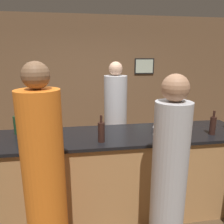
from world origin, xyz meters
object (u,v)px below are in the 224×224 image
object	(u,v)px
wine_bottle_0	(17,124)
wine_bottle_1	(101,132)
bartender	(115,128)
guest_1	(45,189)
wine_bottle_2	(213,125)
guest_3	(168,183)
ice_bucket	(28,131)

from	to	relation	value
wine_bottle_0	wine_bottle_1	world-z (taller)	wine_bottle_0
bartender	wine_bottle_1	xyz separation A→B (m)	(-0.32, -0.97, 0.30)
guest_1	wine_bottle_0	size ratio (longest dim) A/B	6.38
wine_bottle_2	wine_bottle_0	bearing A→B (deg)	170.56
guest_3	wine_bottle_0	world-z (taller)	guest_3
bartender	wine_bottle_0	bearing A→B (deg)	23.68
bartender	guest_1	bearing A→B (deg)	61.21
bartender	wine_bottle_0	xyz separation A→B (m)	(-1.28, -0.56, 0.30)
guest_3	ice_bucket	world-z (taller)	guest_3
wine_bottle_1	ice_bucket	bearing A→B (deg)	165.58
bartender	wine_bottle_1	bearing A→B (deg)	71.74
wine_bottle_0	wine_bottle_1	size ratio (longest dim) A/B	1.02
guest_1	wine_bottle_2	distance (m)	1.96
bartender	guest_1	distance (m)	1.75
bartender	wine_bottle_0	world-z (taller)	bartender
bartender	wine_bottle_2	xyz separation A→B (m)	(1.00, -0.94, 0.29)
bartender	guest_3	xyz separation A→B (m)	(0.22, -1.55, -0.02)
guest_1	wine_bottle_1	bearing A→B (deg)	47.14
bartender	guest_3	world-z (taller)	bartender
wine_bottle_0	guest_3	bearing A→B (deg)	-33.26
guest_1	wine_bottle_1	xyz separation A→B (m)	(0.52, 0.56, 0.27)
guest_1	ice_bucket	world-z (taller)	guest_1
bartender	ice_bucket	distance (m)	1.38
guest_1	guest_3	distance (m)	1.06
guest_1	wine_bottle_0	distance (m)	1.10
wine_bottle_2	ice_bucket	size ratio (longest dim) A/B	1.51
bartender	guest_1	xyz separation A→B (m)	(-0.84, -1.54, 0.02)
guest_3	wine_bottle_1	size ratio (longest dim) A/B	6.14
bartender	wine_bottle_2	size ratio (longest dim) A/B	6.55
bartender	ice_bucket	world-z (taller)	bartender
guest_1	wine_bottle_1	world-z (taller)	guest_1
wine_bottle_0	wine_bottle_2	distance (m)	2.31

